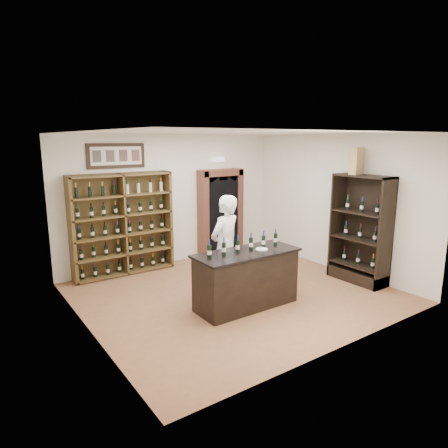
% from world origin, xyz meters
% --- Properties ---
extents(floor, '(5.50, 5.50, 0.00)m').
position_xyz_m(floor, '(0.00, 0.00, 0.00)').
color(floor, '#965C3C').
rests_on(floor, ground).
extents(ceiling, '(5.50, 5.50, 0.00)m').
position_xyz_m(ceiling, '(0.00, 0.00, 3.00)').
color(ceiling, white).
rests_on(ceiling, wall_back).
extents(wall_back, '(5.50, 0.04, 3.00)m').
position_xyz_m(wall_back, '(0.00, 2.50, 1.50)').
color(wall_back, silver).
rests_on(wall_back, ground).
extents(wall_left, '(0.04, 5.00, 3.00)m').
position_xyz_m(wall_left, '(-2.75, 0.00, 1.50)').
color(wall_left, silver).
rests_on(wall_left, ground).
extents(wall_right, '(0.04, 5.00, 3.00)m').
position_xyz_m(wall_right, '(2.75, 0.00, 1.50)').
color(wall_right, silver).
rests_on(wall_right, ground).
extents(wine_shelf, '(2.20, 0.38, 2.20)m').
position_xyz_m(wine_shelf, '(-1.30, 2.33, 1.10)').
color(wine_shelf, '#523D1C').
rests_on(wine_shelf, ground).
extents(framed_picture, '(1.25, 0.04, 0.52)m').
position_xyz_m(framed_picture, '(-1.30, 2.47, 2.55)').
color(framed_picture, black).
rests_on(framed_picture, wall_back).
extents(arched_doorway, '(1.17, 0.35, 2.17)m').
position_xyz_m(arched_doorway, '(1.25, 2.33, 1.14)').
color(arched_doorway, black).
rests_on(arched_doorway, ground).
extents(emergency_light, '(0.30, 0.10, 0.10)m').
position_xyz_m(emergency_light, '(1.25, 2.42, 2.40)').
color(emergency_light, white).
rests_on(emergency_light, wall_back).
extents(tasting_counter, '(1.88, 0.78, 1.00)m').
position_xyz_m(tasting_counter, '(-0.20, -0.60, 0.49)').
color(tasting_counter, black).
rests_on(tasting_counter, ground).
extents(counter_bottle_0, '(0.07, 0.07, 0.30)m').
position_xyz_m(counter_bottle_0, '(-0.92, -0.53, 1.11)').
color(counter_bottle_0, black).
rests_on(counter_bottle_0, tasting_counter).
extents(counter_bottle_1, '(0.07, 0.07, 0.30)m').
position_xyz_m(counter_bottle_1, '(-0.63, -0.53, 1.11)').
color(counter_bottle_1, black).
rests_on(counter_bottle_1, tasting_counter).
extents(counter_bottle_2, '(0.07, 0.07, 0.30)m').
position_xyz_m(counter_bottle_2, '(-0.34, -0.53, 1.11)').
color(counter_bottle_2, black).
rests_on(counter_bottle_2, tasting_counter).
extents(counter_bottle_3, '(0.07, 0.07, 0.30)m').
position_xyz_m(counter_bottle_3, '(-0.06, -0.53, 1.11)').
color(counter_bottle_3, black).
rests_on(counter_bottle_3, tasting_counter).
extents(counter_bottle_4, '(0.07, 0.07, 0.30)m').
position_xyz_m(counter_bottle_4, '(0.23, -0.53, 1.11)').
color(counter_bottle_4, black).
rests_on(counter_bottle_4, tasting_counter).
extents(counter_bottle_5, '(0.07, 0.07, 0.30)m').
position_xyz_m(counter_bottle_5, '(0.52, -0.53, 1.11)').
color(counter_bottle_5, black).
rests_on(counter_bottle_5, tasting_counter).
extents(side_cabinet, '(0.48, 1.20, 2.20)m').
position_xyz_m(side_cabinet, '(2.52, -0.90, 0.75)').
color(side_cabinet, black).
rests_on(side_cabinet, ground).
extents(shopkeeper, '(0.80, 0.65, 1.91)m').
position_xyz_m(shopkeeper, '(-0.23, 0.00, 0.96)').
color(shopkeeper, white).
rests_on(shopkeeper, ground).
extents(plate, '(0.21, 0.21, 0.02)m').
position_xyz_m(plate, '(0.09, -0.66, 1.01)').
color(plate, beige).
rests_on(plate, tasting_counter).
extents(wine_crate, '(0.40, 0.24, 0.53)m').
position_xyz_m(wine_crate, '(2.48, -0.71, 2.46)').
color(wine_crate, tan).
rests_on(wine_crate, side_cabinet).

